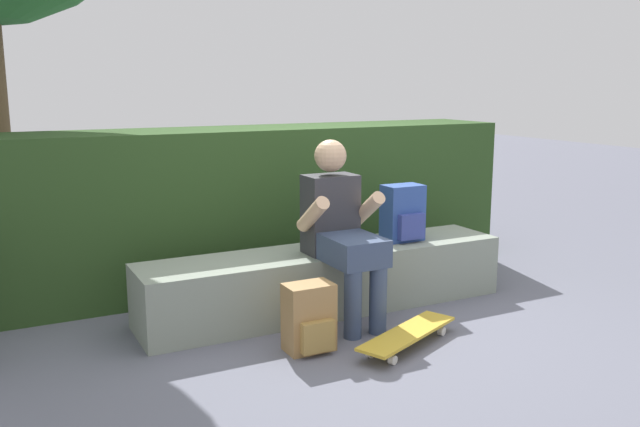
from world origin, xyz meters
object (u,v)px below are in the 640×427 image
Objects in this scene: person_skater at (341,226)px; skateboard_near_person at (408,334)px; backpack_on_bench at (403,214)px; bench_main at (327,280)px; backpack_on_ground at (310,319)px.

person_skater is 1.45× the size of skateboard_near_person.
backpack_on_bench is (0.63, 0.21, -0.01)m from person_skater.
skateboard_near_person is at bearing -77.38° from person_skater.
backpack_on_bench is at bearing 18.59° from person_skater.
bench_main is at bearing 179.11° from backpack_on_bench.
backpack_on_bench is (0.50, 0.79, 0.54)m from skateboard_near_person.
backpack_on_ground is (-1.04, -0.59, -0.42)m from backpack_on_bench.
skateboard_near_person is at bearing -21.07° from backpack_on_ground.
skateboard_near_person is at bearing -81.87° from bench_main.
backpack_on_ground is (-0.41, -0.38, -0.43)m from person_skater.
backpack_on_ground is at bearing -150.56° from backpack_on_bench.
backpack_on_ground reaches higher than skateboard_near_person.
backpack_on_ground is (-0.54, 0.21, 0.12)m from skateboard_near_person.
person_skater reaches higher than backpack_on_ground.
backpack_on_bench reaches higher than backpack_on_ground.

